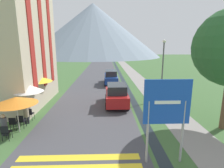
# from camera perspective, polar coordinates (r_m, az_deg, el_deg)

# --- Properties ---
(ground_plane) EXTENTS (160.00, 160.00, 0.00)m
(ground_plane) POSITION_cam_1_polar(r_m,az_deg,el_deg) (23.28, 1.18, 0.18)
(ground_plane) COLOR #3D6033
(road) EXTENTS (6.40, 60.00, 0.01)m
(road) POSITION_cam_1_polar(r_m,az_deg,el_deg) (33.11, -4.10, 3.79)
(road) COLOR #424247
(road) RESTS_ON ground_plane
(footpath) EXTENTS (2.20, 60.00, 0.01)m
(footpath) POSITION_cam_1_polar(r_m,az_deg,el_deg) (33.45, 6.42, 3.83)
(footpath) COLOR gray
(footpath) RESTS_ON ground_plane
(drainage_channel) EXTENTS (0.60, 60.00, 0.00)m
(drainage_channel) POSITION_cam_1_polar(r_m,az_deg,el_deg) (33.18, 2.31, 3.83)
(drainage_channel) COLOR black
(drainage_channel) RESTS_ON ground_plane
(mountain_distant) EXTENTS (61.47, 61.47, 23.97)m
(mountain_distant) POSITION_cam_1_polar(r_m,az_deg,el_deg) (85.62, -6.11, 17.00)
(mountain_distant) COLOR gray
(mountain_distant) RESTS_ON ground_plane
(hotel_building) EXTENTS (6.42, 8.10, 12.83)m
(hotel_building) POSITION_cam_1_polar(r_m,az_deg,el_deg) (16.94, -32.25, 17.17)
(hotel_building) COLOR #BCAD93
(hotel_building) RESTS_ON ground_plane
(road_sign) EXTENTS (1.90, 0.11, 3.63)m
(road_sign) POSITION_cam_1_polar(r_m,az_deg,el_deg) (7.44, 17.45, -7.93)
(road_sign) COLOR #9E9EA3
(road_sign) RESTS_ON ground_plane
(parked_car_near) EXTENTS (1.88, 3.93, 1.82)m
(parked_car_near) POSITION_cam_1_polar(r_m,az_deg,el_deg) (14.62, 1.48, -3.51)
(parked_car_near) COLOR #A31919
(parked_car_near) RESTS_ON ground_plane
(parked_car_far) EXTENTS (1.74, 4.59, 1.82)m
(parked_car_far) POSITION_cam_1_polar(r_m,az_deg,el_deg) (22.89, -0.36, 2.29)
(parked_car_far) COLOR navy
(parked_car_far) RESTS_ON ground_plane
(cafe_chair_far_left) EXTENTS (0.40, 0.40, 0.85)m
(cafe_chair_far_left) POSITION_cam_1_polar(r_m,az_deg,el_deg) (14.40, -24.44, -6.54)
(cafe_chair_far_left) COLOR black
(cafe_chair_far_left) RESTS_ON ground_plane
(cafe_chair_near_left) EXTENTS (0.40, 0.40, 0.85)m
(cafe_chair_near_left) POSITION_cam_1_polar(r_m,az_deg,el_deg) (11.92, -29.47, -10.92)
(cafe_chair_near_left) COLOR black
(cafe_chair_near_left) RESTS_ON ground_plane
(cafe_chair_middle) EXTENTS (0.40, 0.40, 0.85)m
(cafe_chair_middle) POSITION_cam_1_polar(r_m,az_deg,el_deg) (13.02, -25.31, -8.58)
(cafe_chair_middle) COLOR black
(cafe_chair_middle) RESTS_ON ground_plane
(cafe_chair_nearest) EXTENTS (0.40, 0.40, 0.85)m
(cafe_chair_nearest) POSITION_cam_1_polar(r_m,az_deg,el_deg) (10.99, -31.39, -13.10)
(cafe_chair_nearest) COLOR black
(cafe_chair_nearest) RESTS_ON ground_plane
(cafe_chair_near_right) EXTENTS (0.40, 0.40, 0.85)m
(cafe_chair_near_right) POSITION_cam_1_polar(r_m,az_deg,el_deg) (12.05, -27.58, -10.48)
(cafe_chair_near_right) COLOR black
(cafe_chair_near_right) RESTS_ON ground_plane
(cafe_umbrella_front_orange) EXTENTS (2.34, 2.34, 2.11)m
(cafe_umbrella_front_orange) POSITION_cam_1_polar(r_m,az_deg,el_deg) (11.19, -28.90, -4.73)
(cafe_umbrella_front_orange) COLOR #B7B2A8
(cafe_umbrella_front_orange) RESTS_ON ground_plane
(cafe_umbrella_middle_white) EXTENTS (2.02, 2.02, 2.34)m
(cafe_umbrella_middle_white) POSITION_cam_1_polar(r_m,az_deg,el_deg) (13.16, -25.75, -1.26)
(cafe_umbrella_middle_white) COLOR #B7B2A8
(cafe_umbrella_middle_white) RESTS_ON ground_plane
(cafe_umbrella_rear_yellow) EXTENTS (2.37, 2.37, 2.54)m
(cafe_umbrella_rear_yellow) POSITION_cam_1_polar(r_m,az_deg,el_deg) (15.54, -23.19, 1.63)
(cafe_umbrella_rear_yellow) COLOR #B7B2A8
(cafe_umbrella_rear_yellow) RESTS_ON ground_plane
(person_seated_far) EXTENTS (0.32, 0.32, 1.27)m
(person_seated_far) POSITION_cam_1_polar(r_m,az_deg,el_deg) (11.48, -31.82, -11.03)
(person_seated_far) COLOR #282833
(person_seated_far) RESTS_ON ground_plane
(person_seated_near) EXTENTS (0.32, 0.32, 1.28)m
(person_seated_near) POSITION_cam_1_polar(r_m,az_deg,el_deg) (12.54, -26.23, -8.51)
(person_seated_near) COLOR #282833
(person_seated_near) RESTS_ON ground_plane
(streetlamp) EXTENTS (0.28, 0.28, 5.43)m
(streetlamp) POSITION_cam_1_polar(r_m,az_deg,el_deg) (16.29, 16.24, 5.86)
(streetlamp) COLOR #515156
(streetlamp) RESTS_ON ground_plane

